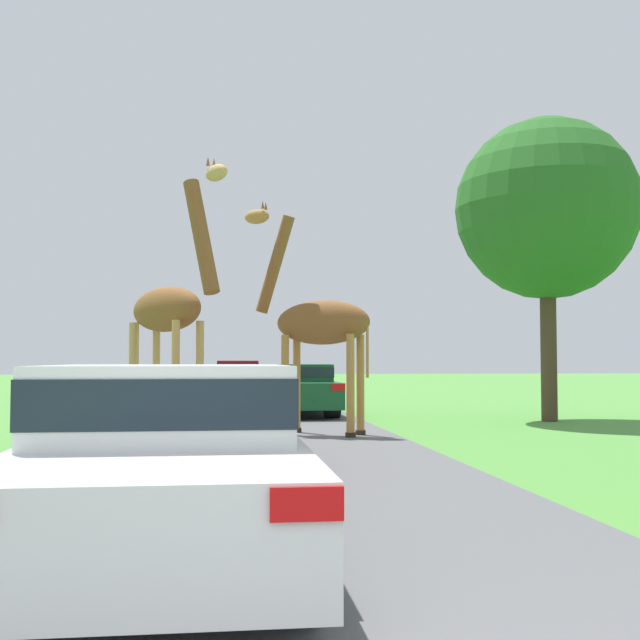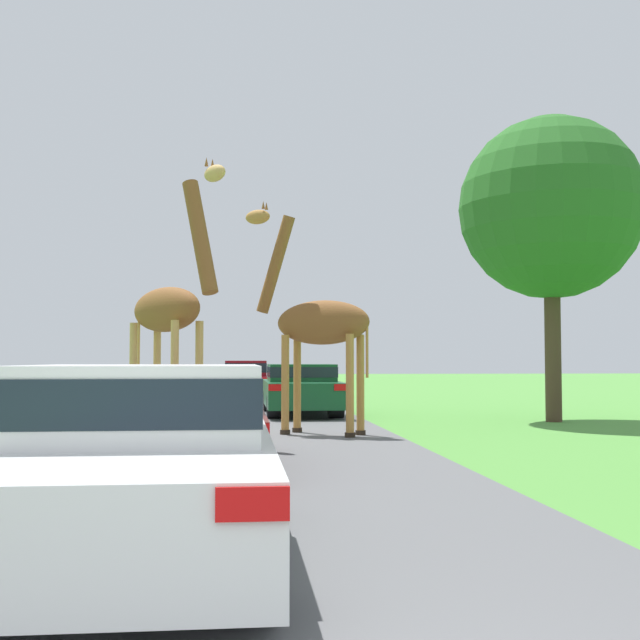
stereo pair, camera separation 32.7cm
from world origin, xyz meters
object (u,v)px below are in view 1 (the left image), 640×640
Objects in this scene: giraffe_near_road at (317,324)px; car_queue_left at (237,378)px; car_queue_right at (296,388)px; tree_left_edge at (547,210)px; giraffe_companion at (171,307)px; car_lead_maroon at (168,457)px; car_far_ahead at (208,417)px.

giraffe_near_road is 1.00× the size of car_queue_left.
giraffe_near_road is at bearing -85.34° from car_queue_left.
tree_left_edge is (5.79, -3.14, 4.39)m from car_queue_right.
giraffe_companion reaches higher than car_queue_right.
car_queue_right is (2.97, 6.24, -1.74)m from giraffe_companion.
car_lead_maroon is at bearing -98.79° from car_queue_right.
tree_left_edge reaches higher than car_lead_maroon.
giraffe_companion is at bearing 129.76° from giraffe_near_road.
giraffe_companion reaches higher than car_lead_maroon.
car_queue_left is (-1.27, 15.53, -1.43)m from giraffe_near_road.
giraffe_near_road is at bearing -91.37° from car_queue_right.
giraffe_near_road is 7.13m from tree_left_edge.
giraffe_near_road is 5.99m from car_queue_right.
giraffe_companion is (-2.83, -0.44, 0.27)m from giraffe_near_road.
tree_left_edge reaches higher than giraffe_companion.
car_far_ahead is at bearing -92.28° from car_queue_left.
giraffe_near_road reaches higher than car_queue_left.
giraffe_companion is at bearing -95.59° from car_queue_left.
tree_left_edge is at bearing -28.48° from car_queue_right.
giraffe_companion is 16.13m from car_queue_left.
car_queue_left is 15.37m from tree_left_edge.
car_lead_maroon is at bearing -123.51° from tree_left_edge.
giraffe_companion is 1.07× the size of car_queue_left.
giraffe_companion is 9.66m from tree_left_edge.
tree_left_edge is (7.20, -12.87, 4.34)m from car_queue_left.
giraffe_near_road is 10.07m from car_lead_maroon.
car_far_ahead is (0.77, -3.99, -1.79)m from giraffe_companion.
giraffe_companion is 1.08× the size of car_far_ahead.
car_queue_right is 9.82m from car_queue_left.
car_queue_left is 0.65× the size of tree_left_edge.
car_far_ahead is at bearing -138.42° from tree_left_edge.
giraffe_near_road reaches higher than car_lead_maroon.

